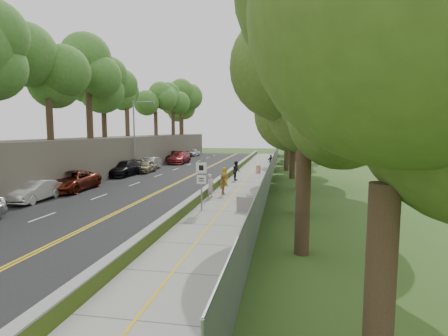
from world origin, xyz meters
The scene contains 25 objects.
ground centered at (0.00, 0.00, 0.00)m, with size 140.00×140.00×0.00m, color #33511E.
road centered at (-5.40, 15.00, 0.02)m, with size 11.20×66.00×0.04m, color black.
sidewalk centered at (2.55, 15.00, 0.03)m, with size 4.20×66.00×0.05m, color gray.
jersey_barrier centered at (0.25, 15.00, 0.30)m, with size 0.42×66.00×0.60m, color #90DD1C.
rock_embankment centered at (-13.50, 15.00, 2.00)m, with size 5.00×66.00×4.00m, color #595147.
chainlink_fence centered at (4.65, 15.00, 1.00)m, with size 0.04×66.00×2.00m, color slate.
trees_embankment centered at (-13.00, 15.00, 10.50)m, with size 6.40×66.00×13.00m, color #48802E, non-canonical shape.
trees_fenceside centered at (7.00, 15.00, 7.00)m, with size 7.00×66.00×14.00m, color #537427, non-canonical shape.
streetlight centered at (-10.46, 14.00, 4.64)m, with size 2.52×0.22×8.00m.
signpost centered at (1.05, -3.02, 1.96)m, with size 0.62×0.09×3.10m.
construction_barrel centered at (3.00, 16.00, 0.48)m, with size 0.52×0.52×0.85m, color #D94422.
concrete_block centered at (3.79, -2.34, 0.47)m, with size 1.25×0.94×0.83m, color gray.
car_1 centered at (-10.60, -2.21, 0.73)m, with size 1.47×4.22×1.39m, color silver.
car_2 centered at (-10.60, 1.91, 0.82)m, with size 2.58×5.59×1.55m, color #57180C.
car_3 centered at (-10.60, 11.07, 0.81)m, with size 2.17×5.33×1.55m, color black.
car_4 centered at (-9.57, 14.39, 0.73)m, with size 1.63×4.05×1.38m, color gray.
car_5 centered at (-10.20, 17.21, 0.78)m, with size 1.57×4.49×1.48m, color #9EA1A5.
car_6 centered at (-10.60, 27.89, 0.85)m, with size 2.69×5.84×1.62m, color black.
car_7 centered at (-9.00, 25.25, 0.88)m, with size 2.35×5.78×1.68m, color maroon.
car_8 centered at (-10.60, 39.41, 0.71)m, with size 1.59×3.95×1.35m, color silver.
painter_0 centered at (0.75, 6.84, 0.83)m, with size 0.76×0.49×1.55m, color gold.
painter_1 centered at (0.75, 1.00, 0.89)m, with size 0.61×0.40×1.68m, color beige.
painter_2 centered at (1.37, 9.89, 0.96)m, with size 0.89×0.69×1.83m, color black.
painter_3 centered at (1.45, 2.35, 0.83)m, with size 1.01×0.58×1.57m, color brown.
person_far centered at (4.20, 21.49, 0.89)m, with size 0.98×0.41×1.68m, color black.
Camera 1 is at (5.79, -22.77, 4.79)m, focal length 28.00 mm.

